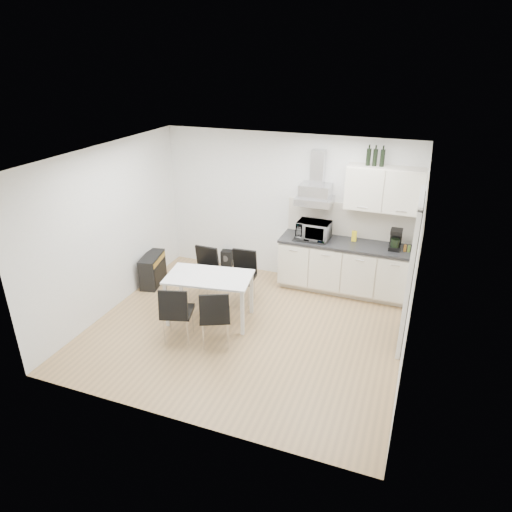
{
  "coord_description": "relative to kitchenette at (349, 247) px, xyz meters",
  "views": [
    {
      "loc": [
        2.19,
        -5.39,
        3.82
      ],
      "look_at": [
        0.07,
        0.28,
        1.1
      ],
      "focal_mm": 32.0,
      "sensor_mm": 36.0,
      "label": 1
    }
  ],
  "objects": [
    {
      "name": "floor_speaker",
      "position": [
        -2.32,
        0.17,
        -0.66
      ],
      "size": [
        0.23,
        0.21,
        0.34
      ],
      "primitive_type": "cube",
      "rotation": [
        0.0,
        0.0,
        0.17
      ],
      "color": "black",
      "rests_on": "ground"
    },
    {
      "name": "chair_near_left",
      "position": [
        -1.99,
        -2.3,
        -0.39
      ],
      "size": [
        0.56,
        0.6,
        0.88
      ],
      "primitive_type": null,
      "rotation": [
        0.0,
        0.0,
        0.28
      ],
      "color": "black",
      "rests_on": "ground"
    },
    {
      "name": "dining_table",
      "position": [
        -1.8,
        -1.66,
        -0.17
      ],
      "size": [
        1.36,
        0.91,
        0.75
      ],
      "rotation": [
        0.0,
        0.0,
        0.15
      ],
      "color": "white",
      "rests_on": "ground"
    },
    {
      "name": "wall_back",
      "position": [
        -1.19,
        0.27,
        0.47
      ],
      "size": [
        4.5,
        0.1,
        2.6
      ],
      "primitive_type": "cube",
      "color": "silver",
      "rests_on": "ground"
    },
    {
      "name": "chair_far_right",
      "position": [
        -1.54,
        -1.0,
        -0.39
      ],
      "size": [
        0.47,
        0.53,
        0.88
      ],
      "primitive_type": null,
      "rotation": [
        0.0,
        0.0,
        3.21
      ],
      "color": "black",
      "rests_on": "ground"
    },
    {
      "name": "doorway",
      "position": [
        1.02,
        -1.18,
        0.22
      ],
      "size": [
        0.08,
        1.04,
        2.1
      ],
      "primitive_type": "cube",
      "color": "white",
      "rests_on": "ground"
    },
    {
      "name": "wall_left",
      "position": [
        -3.44,
        -1.73,
        0.47
      ],
      "size": [
        0.1,
        4.0,
        2.6
      ],
      "primitive_type": "cube",
      "color": "silver",
      "rests_on": "ground"
    },
    {
      "name": "guitar_amp",
      "position": [
        -3.28,
        -0.94,
        -0.55
      ],
      "size": [
        0.42,
        0.71,
        0.55
      ],
      "rotation": [
        0.0,
        0.0,
        0.22
      ],
      "color": "black",
      "rests_on": "ground"
    },
    {
      "name": "chair_near_right",
      "position": [
        -1.45,
        -2.21,
        -0.39
      ],
      "size": [
        0.61,
        0.64,
        0.88
      ],
      "primitive_type": null,
      "rotation": [
        0.0,
        0.0,
        0.43
      ],
      "color": "black",
      "rests_on": "ground"
    },
    {
      "name": "wall_front",
      "position": [
        -1.19,
        -3.73,
        0.47
      ],
      "size": [
        4.5,
        0.1,
        2.6
      ],
      "primitive_type": "cube",
      "color": "silver",
      "rests_on": "ground"
    },
    {
      "name": "ground",
      "position": [
        -1.19,
        -1.73,
        -0.83
      ],
      "size": [
        4.5,
        4.5,
        0.0
      ],
      "primitive_type": "plane",
      "color": "tan",
      "rests_on": "ground"
    },
    {
      "name": "chair_far_left",
      "position": [
        -2.2,
        -1.11,
        -0.39
      ],
      "size": [
        0.46,
        0.51,
        0.88
      ],
      "primitive_type": null,
      "rotation": [
        0.0,
        0.0,
        3.11
      ],
      "color": "black",
      "rests_on": "ground"
    },
    {
      "name": "wall_right",
      "position": [
        1.06,
        -1.73,
        0.47
      ],
      "size": [
        0.1,
        4.0,
        2.6
      ],
      "primitive_type": "cube",
      "color": "silver",
      "rests_on": "ground"
    },
    {
      "name": "kitchenette",
      "position": [
        0.0,
        0.0,
        0.0
      ],
      "size": [
        2.22,
        0.64,
        2.52
      ],
      "color": "beige",
      "rests_on": "ground"
    },
    {
      "name": "ceiling",
      "position": [
        -1.19,
        -1.73,
        1.77
      ],
      "size": [
        4.5,
        4.5,
        0.0
      ],
      "primitive_type": "plane",
      "color": "white",
      "rests_on": "wall_back"
    }
  ]
}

